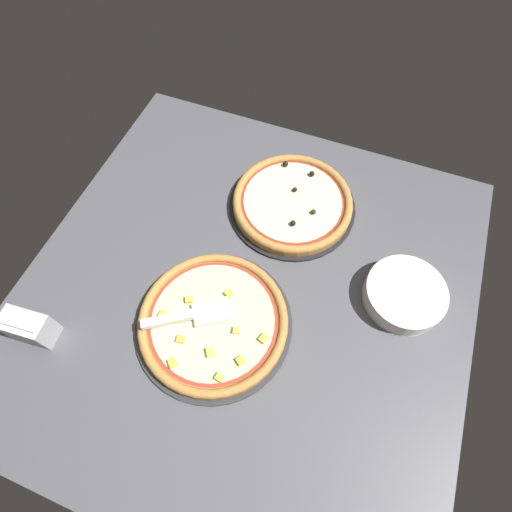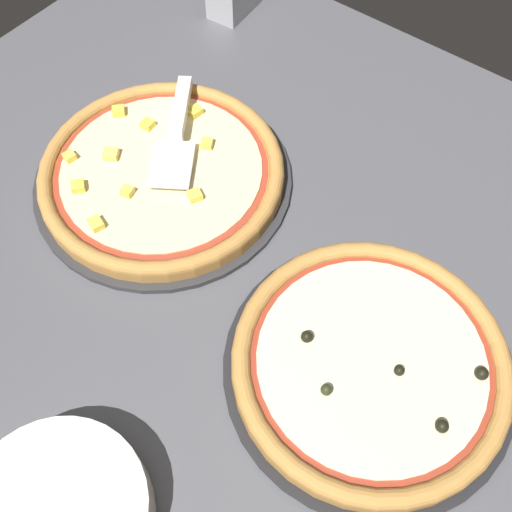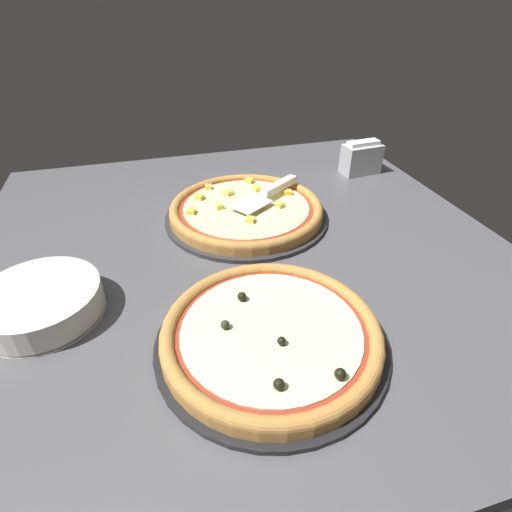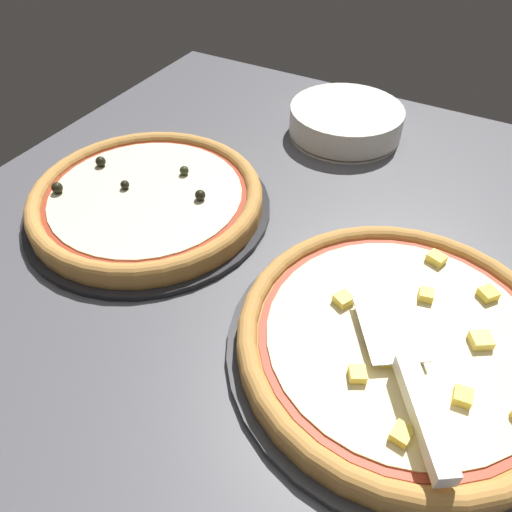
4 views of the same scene
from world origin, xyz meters
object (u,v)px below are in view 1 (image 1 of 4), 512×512
(pizza_back, at_px, (293,202))
(serving_spatula, at_px, (176,318))
(pizza_front, at_px, (213,321))
(plate_stack, at_px, (404,295))
(napkin_holder, at_px, (29,327))

(pizza_back, bearing_deg, serving_spatula, -108.46)
(pizza_front, height_order, plate_stack, plate_stack)
(pizza_back, relative_size, plate_stack, 1.70)
(plate_stack, xyz_separation_m, napkin_holder, (-0.87, -0.44, 0.02))
(pizza_front, distance_m, pizza_back, 0.44)
(pizza_back, bearing_deg, plate_stack, -25.97)
(pizza_front, distance_m, napkin_holder, 0.46)
(pizza_back, height_order, napkin_holder, napkin_holder)
(pizza_front, height_order, serving_spatula, serving_spatula)
(serving_spatula, bearing_deg, pizza_front, 21.86)
(pizza_front, xyz_separation_m, pizza_back, (0.07, 0.43, 0.00))
(pizza_front, height_order, napkin_holder, napkin_holder)
(pizza_back, height_order, serving_spatula, serving_spatula)
(pizza_back, height_order, plate_stack, plate_stack)
(pizza_back, xyz_separation_m, napkin_holder, (-0.49, -0.62, 0.02))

